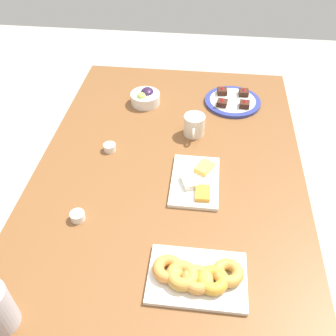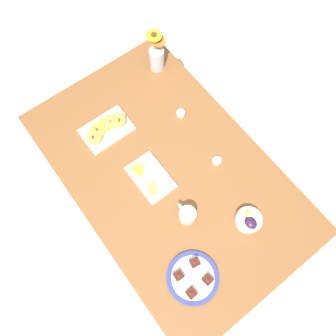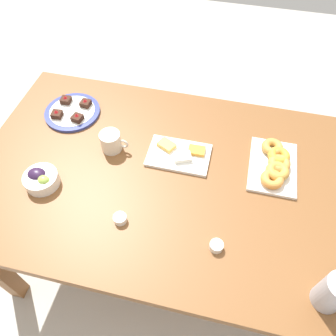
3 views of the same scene
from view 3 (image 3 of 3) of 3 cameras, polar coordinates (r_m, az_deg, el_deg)
ground_plane at (r=1.98m, az=-0.00°, el=-13.76°), size 6.00×6.00×0.00m
dining_table at (r=1.40m, az=-0.00°, el=-3.10°), size 1.60×1.00×0.74m
coffee_mug at (r=1.40m, az=-9.88°, el=4.59°), size 0.12×0.09×0.09m
grape_bowl at (r=1.37m, az=-21.26°, el=-1.77°), size 0.13×0.13×0.07m
cheese_platter at (r=1.38m, az=1.98°, el=2.42°), size 0.26×0.17×0.03m
croissant_platter at (r=1.40m, az=18.11°, el=0.59°), size 0.19×0.28×0.05m
jam_cup_honey at (r=1.21m, az=-8.34°, el=-8.69°), size 0.05×0.05×0.03m
jam_cup_berry at (r=1.17m, az=8.42°, el=-13.26°), size 0.05×0.05×0.03m
dessert_plate at (r=1.62m, az=-16.32°, el=9.41°), size 0.26×0.26×0.05m
flower_vase at (r=1.14m, az=27.25°, el=-18.57°), size 0.11×0.11×0.26m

